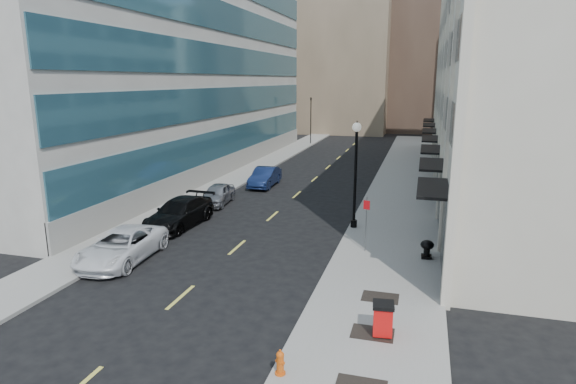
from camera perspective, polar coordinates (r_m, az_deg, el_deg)
The scene contains 22 objects.
ground at distance 18.30m, azimuth -15.65°, elevation -14.52°, with size 160.00×160.00×0.00m, color black.
sidewalk_right at distance 34.70m, azimuth 13.12°, elevation -0.97°, with size 5.00×80.00×0.15m, color gray.
sidewalk_left at distance 37.91m, azimuth -8.49°, elevation 0.42°, with size 3.00×80.00×0.15m, color gray.
building_right at distance 41.47m, azimuth 27.77°, elevation 12.60°, with size 15.30×46.50×18.25m.
building_left at distance 47.66m, azimuth -16.10°, elevation 14.65°, with size 16.14×46.00×20.00m.
skyline_tan_near at distance 82.87m, azimuth 7.14°, elevation 16.99°, with size 14.00×18.00×28.00m, color #8D775C.
skyline_brown at distance 86.11m, azimuth 15.98°, elevation 18.47°, with size 12.00×16.00×34.00m, color brown.
skyline_tan_far at distance 94.51m, azimuth 1.85°, elevation 14.78°, with size 12.00×14.00×22.00m, color #8D775C.
skyline_stone at distance 80.22m, azimuth 22.99°, elevation 13.35°, with size 10.00×14.00×20.00m, color beige.
grate_mid at distance 16.86m, azimuth 9.98°, elevation -16.15°, with size 1.40×1.00×0.01m, color black.
grate_far at distance 19.34m, azimuth 10.88°, elevation -12.16°, with size 1.40×1.00×0.01m, color black.
road_centerline at distance 32.99m, azimuth -0.27°, elevation -1.47°, with size 0.15×68.20×0.01m.
traffic_signal at distance 63.37m, azimuth 2.74°, elevation 10.79°, with size 0.66×0.66×6.98m.
car_white_van at distance 24.00m, azimuth -19.12°, elevation -6.07°, with size 2.47×5.36×1.49m, color white.
car_black_pickup at distance 28.69m, azimuth -12.74°, elevation -2.42°, with size 2.23×5.48×1.59m, color black.
car_silver_sedan at distance 33.29m, azimuth -8.37°, elevation -0.26°, with size 1.64×4.08×1.39m, color gray.
car_blue_sedan at distance 38.49m, azimuth -2.76°, elevation 1.78°, with size 1.60×4.59×1.51m, color #13214A.
fire_hydrant at distance 14.50m, azimuth -0.93°, elevation -19.54°, with size 0.31×0.31×0.76m.
trash_bin at distance 16.56m, azimuth 11.18°, elevation -14.42°, with size 0.76×0.81×1.12m.
lamppost at distance 26.93m, azimuth 8.02°, elevation 3.13°, with size 0.50×0.50×6.07m.
sign_post at distance 23.56m, azimuth 9.26°, elevation -2.95°, with size 0.31×0.12×2.73m.
urn_planter at distance 23.64m, azimuth 16.15°, elevation -6.31°, with size 0.63×0.63×0.87m.
Camera 1 is at (8.83, -13.67, 8.36)m, focal length 30.00 mm.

